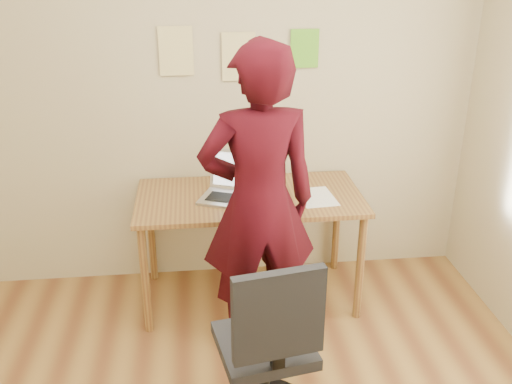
{
  "coord_description": "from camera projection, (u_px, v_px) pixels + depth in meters",
  "views": [
    {
      "loc": [
        -0.1,
        -1.85,
        2.18
      ],
      "look_at": [
        0.21,
        0.95,
        0.95
      ],
      "focal_mm": 40.0,
      "sensor_mm": 36.0,
      "label": 1
    }
  ],
  "objects": [
    {
      "name": "room",
      "position": [
        227.0,
        197.0,
        2.02
      ],
      "size": [
        3.58,
        3.58,
        2.78
      ],
      "color": "brown",
      "rests_on": "ground"
    },
    {
      "name": "desk",
      "position": [
        250.0,
        208.0,
        3.58
      ],
      "size": [
        1.4,
        0.7,
        0.74
      ],
      "color": "olive",
      "rests_on": "ground"
    },
    {
      "name": "laptop",
      "position": [
        233.0,
        189.0,
        3.5
      ],
      "size": [
        0.46,
        0.44,
        0.26
      ],
      "rotation": [
        0.0,
        0.0,
        -0.39
      ],
      "color": "#AFAFB6",
      "rests_on": "desk"
    },
    {
      "name": "paper_sheet",
      "position": [
        317.0,
        197.0,
        3.52
      ],
      "size": [
        0.24,
        0.32,
        0.0
      ],
      "primitive_type": "cube",
      "rotation": [
        0.0,
        0.0,
        0.09
      ],
      "color": "white",
      "rests_on": "desk"
    },
    {
      "name": "phone",
      "position": [
        276.0,
        208.0,
        3.37
      ],
      "size": [
        0.1,
        0.15,
        0.01
      ],
      "rotation": [
        0.0,
        0.0,
        0.27
      ],
      "color": "black",
      "rests_on": "desk"
    },
    {
      "name": "wall_note_left",
      "position": [
        176.0,
        51.0,
        3.5
      ],
      "size": [
        0.21,
        0.0,
        0.3
      ],
      "primitive_type": "cube",
      "color": "#E7D48A",
      "rests_on": "room"
    },
    {
      "name": "wall_note_mid",
      "position": [
        239.0,
        57.0,
        3.55
      ],
      "size": [
        0.21,
        0.0,
        0.3
      ],
      "primitive_type": "cube",
      "color": "#E7D48A",
      "rests_on": "room"
    },
    {
      "name": "wall_note_right",
      "position": [
        305.0,
        49.0,
        3.58
      ],
      "size": [
        0.18,
        0.0,
        0.24
      ],
      "primitive_type": "cube",
      "color": "#62BB2A",
      "rests_on": "room"
    },
    {
      "name": "office_chair",
      "position": [
        268.0,
        359.0,
        2.64
      ],
      "size": [
        0.5,
        0.51,
        0.96
      ],
      "rotation": [
        0.0,
        0.0,
        0.18
      ],
      "color": "black",
      "rests_on": "ground"
    },
    {
      "name": "person",
      "position": [
        259.0,
        204.0,
        3.08
      ],
      "size": [
        0.68,
        0.48,
        1.78
      ],
      "primitive_type": "imported",
      "rotation": [
        0.0,
        0.0,
        3.24
      ],
      "color": "#37070F",
      "rests_on": "ground"
    }
  ]
}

